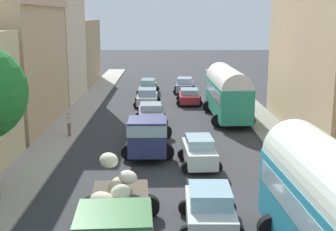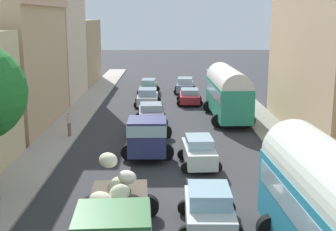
{
  "view_description": "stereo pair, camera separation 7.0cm",
  "coord_description": "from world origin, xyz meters",
  "px_view_note": "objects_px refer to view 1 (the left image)",
  "views": [
    {
      "loc": [
        -0.26,
        -5.88,
        7.87
      ],
      "look_at": [
        0.0,
        22.73,
        1.6
      ],
      "focal_mm": 48.46,
      "sensor_mm": 36.0,
      "label": 1
    },
    {
      "loc": [
        -0.19,
        -5.88,
        7.87
      ],
      "look_at": [
        0.0,
        22.73,
        1.6
      ],
      "focal_mm": 48.46,
      "sensor_mm": 36.0,
      "label": 2
    }
  ],
  "objects_px": {
    "car_0": "(151,113)",
    "pedestrian_2": "(69,123)",
    "cargo_truck_0": "(116,220)",
    "car_3": "(210,208)",
    "car_2": "(148,86)",
    "car_6": "(185,85)",
    "parked_bus_1": "(228,91)",
    "cargo_truck_1": "(148,133)",
    "car_5": "(189,96)",
    "car_4": "(199,151)",
    "car_1": "(147,97)"
  },
  "relations": [
    {
      "from": "car_3",
      "to": "car_6",
      "type": "height_order",
      "value": "car_6"
    },
    {
      "from": "parked_bus_1",
      "to": "car_0",
      "type": "height_order",
      "value": "parked_bus_1"
    },
    {
      "from": "parked_bus_1",
      "to": "car_2",
      "type": "relative_size",
      "value": 2.04
    },
    {
      "from": "pedestrian_2",
      "to": "car_3",
      "type": "bearing_deg",
      "value": -58.59
    },
    {
      "from": "car_1",
      "to": "car_4",
      "type": "bearing_deg",
      "value": -78.64
    },
    {
      "from": "cargo_truck_0",
      "to": "car_3",
      "type": "height_order",
      "value": "cargo_truck_0"
    },
    {
      "from": "cargo_truck_0",
      "to": "car_4",
      "type": "height_order",
      "value": "cargo_truck_0"
    },
    {
      "from": "car_2",
      "to": "pedestrian_2",
      "type": "relative_size",
      "value": 2.43
    },
    {
      "from": "car_2",
      "to": "car_1",
      "type": "bearing_deg",
      "value": -88.77
    },
    {
      "from": "car_6",
      "to": "parked_bus_1",
      "type": "bearing_deg",
      "value": -77.59
    },
    {
      "from": "parked_bus_1",
      "to": "car_6",
      "type": "xyz_separation_m",
      "value": [
        -2.75,
        12.51,
        -1.45
      ]
    },
    {
      "from": "car_2",
      "to": "car_5",
      "type": "distance_m",
      "value": 7.02
    },
    {
      "from": "car_1",
      "to": "car_6",
      "type": "xyz_separation_m",
      "value": [
        3.66,
        7.0,
        0.02
      ]
    },
    {
      "from": "car_1",
      "to": "car_0",
      "type": "bearing_deg",
      "value": -85.73
    },
    {
      "from": "car_2",
      "to": "cargo_truck_1",
      "type": "bearing_deg",
      "value": -88.14
    },
    {
      "from": "cargo_truck_1",
      "to": "car_4",
      "type": "distance_m",
      "value": 3.64
    },
    {
      "from": "car_3",
      "to": "pedestrian_2",
      "type": "distance_m",
      "value": 15.3
    },
    {
      "from": "car_2",
      "to": "car_3",
      "type": "relative_size",
      "value": 1.16
    },
    {
      "from": "car_0",
      "to": "pedestrian_2",
      "type": "bearing_deg",
      "value": -141.16
    },
    {
      "from": "car_2",
      "to": "car_3",
      "type": "height_order",
      "value": "car_3"
    },
    {
      "from": "cargo_truck_0",
      "to": "car_5",
      "type": "height_order",
      "value": "cargo_truck_0"
    },
    {
      "from": "pedestrian_2",
      "to": "car_2",
      "type": "bearing_deg",
      "value": 75.3
    },
    {
      "from": "car_1",
      "to": "car_3",
      "type": "distance_m",
      "value": 24.29
    },
    {
      "from": "parked_bus_1",
      "to": "car_1",
      "type": "height_order",
      "value": "parked_bus_1"
    },
    {
      "from": "cargo_truck_1",
      "to": "pedestrian_2",
      "type": "height_order",
      "value": "cargo_truck_1"
    },
    {
      "from": "car_0",
      "to": "car_5",
      "type": "distance_m",
      "value": 8.24
    },
    {
      "from": "parked_bus_1",
      "to": "pedestrian_2",
      "type": "bearing_deg",
      "value": -153.75
    },
    {
      "from": "cargo_truck_0",
      "to": "car_2",
      "type": "distance_m",
      "value": 32.55
    },
    {
      "from": "car_3",
      "to": "car_6",
      "type": "bearing_deg",
      "value": 89.17
    },
    {
      "from": "car_1",
      "to": "car_5",
      "type": "distance_m",
      "value": 3.88
    },
    {
      "from": "car_6",
      "to": "pedestrian_2",
      "type": "height_order",
      "value": "pedestrian_2"
    },
    {
      "from": "car_0",
      "to": "car_1",
      "type": "xyz_separation_m",
      "value": [
        -0.51,
        6.78,
        0.02
      ]
    },
    {
      "from": "car_0",
      "to": "car_2",
      "type": "height_order",
      "value": "car_2"
    },
    {
      "from": "cargo_truck_0",
      "to": "car_4",
      "type": "distance_m",
      "value": 9.83
    },
    {
      "from": "car_3",
      "to": "car_6",
      "type": "xyz_separation_m",
      "value": [
        0.45,
        31.07,
        0.01
      ]
    },
    {
      "from": "car_1",
      "to": "car_3",
      "type": "relative_size",
      "value": 1.07
    },
    {
      "from": "cargo_truck_0",
      "to": "car_5",
      "type": "bearing_deg",
      "value": 81.67
    },
    {
      "from": "car_2",
      "to": "car_4",
      "type": "distance_m",
      "value": 23.62
    },
    {
      "from": "parked_bus_1",
      "to": "car_4",
      "type": "relative_size",
      "value": 2.31
    },
    {
      "from": "car_2",
      "to": "cargo_truck_0",
      "type": "bearing_deg",
      "value": -89.95
    },
    {
      "from": "car_4",
      "to": "car_5",
      "type": "bearing_deg",
      "value": 88.6
    },
    {
      "from": "parked_bus_1",
      "to": "cargo_truck_1",
      "type": "distance_m",
      "value": 10.8
    },
    {
      "from": "car_3",
      "to": "car_5",
      "type": "bearing_deg",
      "value": 88.64
    },
    {
      "from": "car_2",
      "to": "car_6",
      "type": "xyz_separation_m",
      "value": [
        3.8,
        0.42,
        0.04
      ]
    },
    {
      "from": "car_4",
      "to": "car_6",
      "type": "distance_m",
      "value": 23.78
    },
    {
      "from": "cargo_truck_1",
      "to": "car_2",
      "type": "relative_size",
      "value": 1.79
    },
    {
      "from": "cargo_truck_1",
      "to": "pedestrian_2",
      "type": "relative_size",
      "value": 4.36
    },
    {
      "from": "parked_bus_1",
      "to": "cargo_truck_1",
      "type": "height_order",
      "value": "parked_bus_1"
    },
    {
      "from": "cargo_truck_0",
      "to": "car_2",
      "type": "bearing_deg",
      "value": 90.05
    },
    {
      "from": "cargo_truck_0",
      "to": "car_3",
      "type": "bearing_deg",
      "value": 29.62
    }
  ]
}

